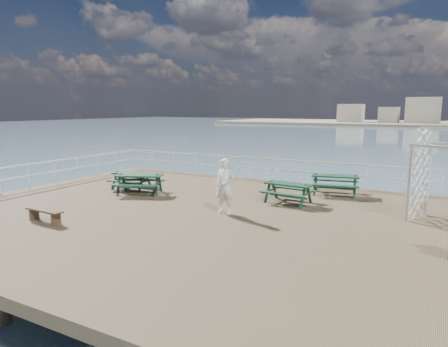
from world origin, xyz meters
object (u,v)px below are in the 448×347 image
flat_bench_near (44,213)px  person (225,186)px  picnic_table_a (139,180)px  picnic_table_c (335,180)px  picnic_table_d (132,177)px  picnic_table_b (288,189)px

flat_bench_near → person: size_ratio=0.77×
picnic_table_a → picnic_table_c: picnic_table_a is taller
picnic_table_c → flat_bench_near: bearing=-140.9°
picnic_table_c → person: person is taller
flat_bench_near → picnic_table_d: bearing=104.2°
picnic_table_b → person: size_ratio=0.99×
picnic_table_d → person: size_ratio=0.95×
picnic_table_a → person: (4.61, -1.10, 0.35)m
flat_bench_near → picnic_table_b: bearing=49.1°
picnic_table_b → flat_bench_near: (-5.80, -6.12, -0.23)m
person → picnic_table_a: bearing=162.6°
picnic_table_b → person: bearing=-112.7°
picnic_table_d → picnic_table_b: bearing=3.0°
picnic_table_c → picnic_table_d: size_ratio=1.19×
person → picnic_table_d: bearing=159.3°
picnic_table_b → person: 2.88m
picnic_table_b → picnic_table_d: 6.94m
picnic_table_c → person: size_ratio=1.13×
picnic_table_b → picnic_table_c: (1.21, 2.32, 0.05)m
picnic_table_a → flat_bench_near: bearing=-111.6°
picnic_table_b → flat_bench_near: 8.43m
picnic_table_a → picnic_table_d: size_ratio=1.30×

